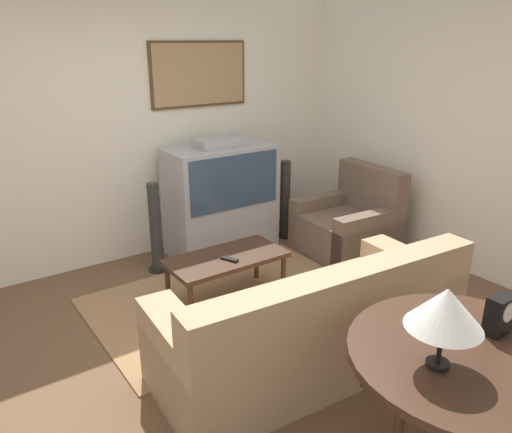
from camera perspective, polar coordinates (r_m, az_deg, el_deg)
name	(u,v)px	position (r m, az deg, el deg)	size (l,w,h in m)	color
ground_plane	(238,350)	(3.87, -2.03, -14.98)	(12.00, 12.00, 0.00)	brown
wall_back	(121,129)	(5.18, -15.22, 9.62)	(12.00, 0.10, 2.70)	silver
wall_right	(470,134)	(5.18, 23.29, 8.63)	(0.06, 12.00, 2.70)	silver
area_rug	(227,299)	(4.53, -3.33, -9.37)	(2.31, 1.56, 0.01)	#99704C
tv	(221,198)	(5.35, -3.99, 2.07)	(1.14, 0.57, 1.24)	#9E9EA3
couch	(314,327)	(3.56, 6.60, -12.49)	(2.23, 1.02, 0.86)	tan
armchair	(349,226)	(5.49, 10.57, -1.02)	(0.92, 0.94, 0.92)	brown
coffee_table	(226,261)	(4.33, -3.41, -5.10)	(1.03, 0.52, 0.44)	#3D2619
console_table	(470,364)	(2.77, 23.27, -15.21)	(1.20, 1.20, 0.75)	#3D2619
table_lamp	(445,309)	(2.42, 20.84, -9.85)	(0.35, 0.35, 0.41)	black
mantel_clock	(499,315)	(2.90, 26.06, -10.07)	(0.15, 0.10, 0.21)	black
remote	(230,259)	(4.23, -3.05, -4.90)	(0.10, 0.16, 0.02)	black
speaker_tower_left	(156,230)	(4.99, -11.40, -1.57)	(0.19, 0.19, 0.91)	black
speaker_tower_right	(285,201)	(5.77, 3.34, 1.72)	(0.19, 0.19, 0.91)	black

